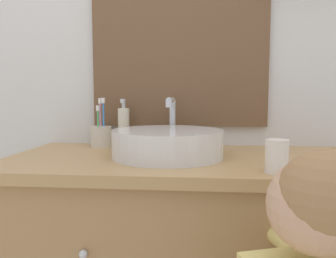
# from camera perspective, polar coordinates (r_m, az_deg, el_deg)

# --- Properties ---
(wall_back) EXTENTS (3.20, 0.18, 2.50)m
(wall_back) POSITION_cam_1_polar(r_m,az_deg,el_deg) (1.45, 5.01, 17.27)
(wall_back) COLOR silver
(wall_back) RESTS_ON ground_plane
(sink_basin) EXTENTS (0.38, 0.43, 0.20)m
(sink_basin) POSITION_cam_1_polar(r_m,az_deg,el_deg) (1.12, -0.03, -2.33)
(sink_basin) COLOR silver
(sink_basin) RESTS_ON vanity_counter
(toothbrush_holder) EXTENTS (0.08, 0.08, 0.20)m
(toothbrush_holder) POSITION_cam_1_polar(r_m,az_deg,el_deg) (1.37, -11.57, -1.12)
(toothbrush_holder) COLOR beige
(toothbrush_holder) RESTS_ON vanity_counter
(soap_dispenser) EXTENTS (0.05, 0.05, 0.20)m
(soap_dispenser) POSITION_cam_1_polar(r_m,az_deg,el_deg) (1.35, -7.72, 0.39)
(soap_dispenser) COLOR beige
(soap_dispenser) RESTS_ON vanity_counter
(drinking_cup) EXTENTS (0.06, 0.06, 0.09)m
(drinking_cup) POSITION_cam_1_polar(r_m,az_deg,el_deg) (0.92, 18.43, -4.55)
(drinking_cup) COLOR silver
(drinking_cup) RESTS_ON vanity_counter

